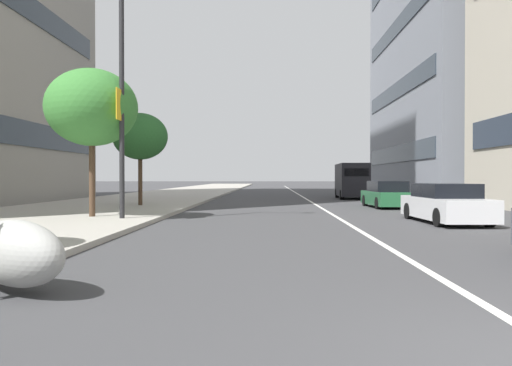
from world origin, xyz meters
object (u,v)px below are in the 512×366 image
object	(u,v)px
delivery_van_ahead	(352,180)
car_far_down_avenue	(445,204)
motorcycle_nearest_camera	(15,253)
street_tree_mid_sidewalk	(92,108)
street_lamp_with_banners	(133,79)
car_lead_in_lane	(386,195)
street_tree_far_plaza	(140,137)

from	to	relation	value
delivery_van_ahead	car_far_down_avenue	bearing A→B (deg)	-177.74
motorcycle_nearest_camera	street_tree_mid_sidewalk	xyz separation A→B (m)	(11.47, 3.12, 3.65)
street_lamp_with_banners	car_lead_in_lane	bearing A→B (deg)	-51.05
motorcycle_nearest_camera	street_tree_mid_sidewalk	size ratio (longest dim) A/B	0.38
street_tree_far_plaza	car_far_down_avenue	bearing A→B (deg)	-121.57
car_far_down_avenue	delivery_van_ahead	world-z (taller)	delivery_van_ahead
car_far_down_avenue	street_tree_far_plaza	bearing A→B (deg)	56.45
street_tree_mid_sidewalk	delivery_van_ahead	bearing A→B (deg)	-33.72
delivery_van_ahead	street_tree_mid_sidewalk	xyz separation A→B (m)	(-19.18, 12.80, 2.79)
car_lead_in_lane	street_tree_mid_sidewalk	distance (m)	15.64
street_tree_far_plaza	street_tree_mid_sidewalk	bearing A→B (deg)	-178.59
car_lead_in_lane	street_tree_far_plaza	bearing A→B (deg)	91.02
street_lamp_with_banners	delivery_van_ahead	bearing A→B (deg)	-29.01
street_tree_far_plaza	car_lead_in_lane	bearing A→B (deg)	-86.94
motorcycle_nearest_camera	street_tree_far_plaza	world-z (taller)	street_tree_far_plaza
car_lead_in_lane	car_far_down_avenue	bearing A→B (deg)	178.22
car_lead_in_lane	street_lamp_with_banners	world-z (taller)	street_lamp_with_banners
street_lamp_with_banners	motorcycle_nearest_camera	bearing A→B (deg)	-172.71
street_lamp_with_banners	street_tree_far_plaza	distance (m)	8.60
street_tree_far_plaza	street_lamp_with_banners	bearing A→B (deg)	-166.86
car_far_down_avenue	motorcycle_nearest_camera	bearing A→B (deg)	136.36
car_lead_in_lane	street_tree_far_plaza	xyz separation A→B (m)	(-0.70, 13.02, 3.08)
street_tree_mid_sidewalk	street_tree_far_plaza	bearing A→B (deg)	1.41
car_far_down_avenue	car_lead_in_lane	distance (m)	8.72
motorcycle_nearest_camera	street_tree_far_plaza	size ratio (longest dim) A/B	0.44
street_tree_mid_sidewalk	car_lead_in_lane	bearing A→B (deg)	-57.39
motorcycle_nearest_camera	street_tree_far_plaza	bearing A→B (deg)	-46.16
street_tree_mid_sidewalk	street_tree_far_plaza	world-z (taller)	street_tree_mid_sidewalk
car_far_down_avenue	street_lamp_with_banners	bearing A→B (deg)	89.28
car_far_down_avenue	street_lamp_with_banners	world-z (taller)	street_lamp_with_banners
delivery_van_ahead	street_tree_far_plaza	size ratio (longest dim) A/B	1.09
car_far_down_avenue	street_tree_far_plaza	xyz separation A→B (m)	(8.02, 13.06, 3.09)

